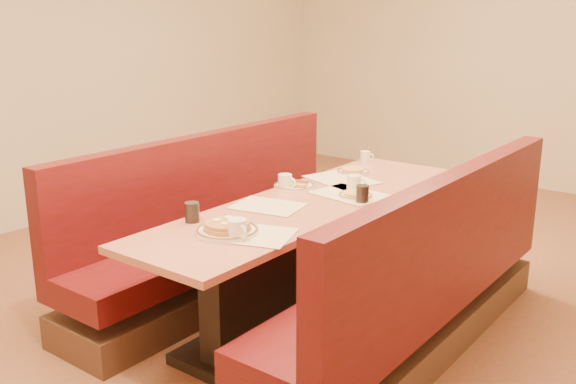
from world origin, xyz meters
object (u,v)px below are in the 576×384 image
Objects in this scene: booth_right at (419,292)px; eggs_plate at (294,185)px; pancake_plate at (227,229)px; coffee_mug_d at (365,156)px; soda_tumbler_mid at (362,194)px; coffee_mug_b at (285,181)px; coffee_mug_a at (238,229)px; coffee_mug_c at (355,182)px; diner_table at (310,260)px; soda_tumbler_near at (192,212)px; booth_left at (222,237)px.

booth_right is 1.08m from eggs_plate.
pancake_plate is at bearing -134.32° from booth_right.
coffee_mug_d is 1.09m from soda_tumbler_mid.
coffee_mug_b is (-0.29, 0.86, 0.02)m from pancake_plate.
coffee_mug_c is at bearing 109.75° from coffee_mug_a.
diner_table is 1.21m from coffee_mug_d.
coffee_mug_a is 1.27× the size of coffee_mug_d.
soda_tumbler_near reaches higher than coffee_mug_a.
eggs_plate is 1.02m from coffee_mug_a.
diner_table is at bearing -29.35° from coffee_mug_b.
soda_tumbler_mid is (0.18, -0.21, 0.00)m from coffee_mug_c.
coffee_mug_d is at bearing 119.84° from soda_tumbler_mid.
soda_tumbler_near is 1.02× the size of soda_tumbler_mid.
coffee_mug_b is 0.54m from soda_tumbler_mid.
pancake_plate is 0.28m from soda_tumbler_near.
coffee_mug_a is 1.06× the size of coffee_mug_b.
coffee_mug_d is 1.00× the size of soda_tumbler_mid.
soda_tumbler_mid is (0.26, 0.89, 0.03)m from pancake_plate.
eggs_plate is at bearing 169.81° from booth_right.
coffee_mug_b is (-0.39, 0.89, -0.00)m from coffee_mug_a.
booth_left reaches higher than coffee_mug_a.
booth_left reaches higher than pancake_plate.
pancake_plate reaches higher than diner_table.
coffee_mug_d is at bearing 120.03° from coffee_mug_a.
diner_table is 0.50m from eggs_plate.
coffee_mug_c is at bearing 28.04° from eggs_plate.
coffee_mug_d is (0.46, 1.10, 0.43)m from booth_left.
coffee_mug_d is at bearing 83.87° from coffee_mug_b.
pancake_plate is 2.54× the size of coffee_mug_b.
coffee_mug_a is (-0.62, -0.77, 0.44)m from booth_right.
coffee_mug_c reaches higher than eggs_plate.
booth_right is 19.61× the size of coffee_mug_c.
diner_table is 0.52m from coffee_mug_b.
booth_right reaches higher than coffee_mug_b.
coffee_mug_b is at bearing 90.95° from soda_tumbler_near.
booth_right is at bearing -42.02° from coffee_mug_c.
eggs_plate is 2.04× the size of coffee_mug_c.
soda_tumbler_mid is (0.52, -0.03, 0.04)m from eggs_plate.
booth_right is 23.78× the size of coffee_mug_d.
booth_left is 1.46m from booth_right.
booth_right is at bearing 69.67° from coffee_mug_a.
booth_left is 9.59× the size of eggs_plate.
coffee_mug_d is at bearing 103.06° from coffee_mug_c.
coffee_mug_a reaches higher than coffee_mug_b.
coffee_mug_d is (-0.00, 0.98, -0.01)m from coffee_mug_b.
diner_table is 0.53m from soda_tumbler_mid.
booth_right is 0.66m from soda_tumbler_mid.
soda_tumbler_mid is at bearing 58.47° from soda_tumbler_near.
booth_left is at bearing 180.00° from diner_table.
soda_tumbler_near is (0.01, -1.81, 0.01)m from coffee_mug_d.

